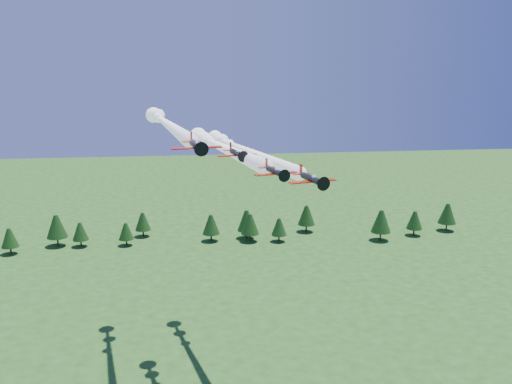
{
  "coord_description": "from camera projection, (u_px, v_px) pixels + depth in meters",
  "views": [
    {
      "loc": [
        -10.96,
        -89.11,
        64.59
      ],
      "look_at": [
        -0.01,
        0.0,
        43.55
      ],
      "focal_mm": 40.0,
      "sensor_mm": 36.0,
      "label": 1
    }
  ],
  "objects": [
    {
      "name": "plane_slot",
      "position": [
        237.0,
        153.0,
        96.16
      ],
      "size": [
        6.83,
        7.52,
        2.39
      ],
      "rotation": [
        0.0,
        0.0,
        0.22
      ],
      "color": "black",
      "rests_on": "ground"
    },
    {
      "name": "plane_right",
      "position": [
        244.0,
        150.0,
        122.53
      ],
      "size": [
        19.08,
        57.76,
        3.7
      ],
      "rotation": [
        0.0,
        0.0,
        0.25
      ],
      "color": "black",
      "rests_on": "ground"
    },
    {
      "name": "plane_lead",
      "position": [
        220.0,
        146.0,
        108.42
      ],
      "size": [
        15.72,
        46.08,
        3.7
      ],
      "rotation": [
        0.0,
        0.0,
        0.25
      ],
      "color": "black",
      "rests_on": "ground"
    },
    {
      "name": "plane_left",
      "position": [
        166.0,
        123.0,
        119.07
      ],
      "size": [
        15.09,
        58.77,
        3.7
      ],
      "rotation": [
        0.0,
        0.0,
        0.17
      ],
      "color": "black",
      "rests_on": "ground"
    },
    {
      "name": "treeline",
      "position": [
        232.0,
        223.0,
        206.46
      ],
      "size": [
        175.86,
        21.69,
        11.32
      ],
      "color": "#382314",
      "rests_on": "ground"
    }
  ]
}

